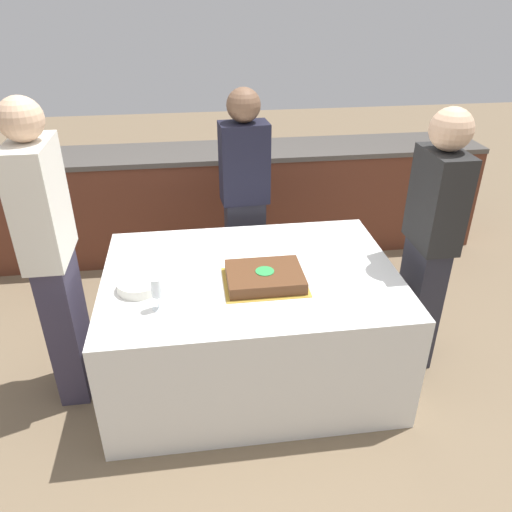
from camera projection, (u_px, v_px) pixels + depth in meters
name	position (u px, v px, depth m)	size (l,w,h in m)	color
ground_plane	(251.00, 369.00, 3.18)	(14.00, 14.00, 0.00)	#7A664C
back_counter	(227.00, 200.00, 4.39)	(4.40, 0.58, 0.92)	#5B2D1E
dining_table	(251.00, 323.00, 3.00)	(1.66, 1.19, 0.72)	white
cake	(265.00, 277.00, 2.71)	(0.45, 0.36, 0.07)	gold
plate_stack	(139.00, 285.00, 2.65)	(0.24, 0.24, 0.05)	white
wine_glass	(156.00, 289.00, 2.45)	(0.06, 0.06, 0.18)	white
side_plate_near_cake	(244.00, 255.00, 2.98)	(0.18, 0.18, 0.00)	white
person_cutting_cake	(245.00, 197.00, 3.48)	(0.34, 0.22, 1.58)	#282833
person_seated_left	(52.00, 257.00, 2.61)	(0.21, 0.40, 1.72)	#383347
person_seated_right	(430.00, 239.00, 2.88)	(0.23, 0.35, 1.61)	#282833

